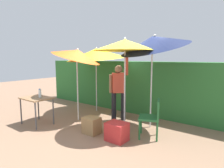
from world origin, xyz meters
name	(u,v)px	position (x,y,z in m)	size (l,w,h in m)	color
ground_plane	(105,126)	(0.00, 0.00, 0.00)	(24.00, 24.00, 0.00)	#937056
hedge_row	(138,87)	(0.00, 1.78, 0.84)	(8.00, 0.70, 1.69)	#2D7033
umbrella_rainbow	(154,42)	(1.04, 0.63, 2.19)	(1.80, 1.75, 2.64)	silver
umbrella_orange	(96,54)	(-1.15, 0.96, 1.94)	(1.97, 1.98, 2.23)	silver
umbrella_yellow	(77,54)	(-0.95, -0.07, 1.91)	(1.45, 1.42, 2.28)	silver
umbrella_navy	(125,45)	(0.56, 0.08, 2.11)	(1.54, 1.55, 2.29)	silver
person_vendor	(119,89)	(0.01, 0.61, 0.93)	(0.46, 0.45, 1.88)	black
chair_plastic	(152,116)	(1.32, 0.05, 0.51)	(0.57, 0.57, 0.89)	#236633
cooler_box	(117,132)	(0.78, -0.55, 0.20)	(0.44, 0.36, 0.41)	red
crate_cardboard	(92,125)	(0.06, -0.59, 0.20)	(0.38, 0.32, 0.40)	#9E7A4C
folding_table	(37,101)	(-1.56, -1.02, 0.66)	(0.80, 0.60, 0.75)	#4C4C51
bottle_water	(40,93)	(-1.50, -0.95, 0.86)	(0.07, 0.07, 0.24)	silver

